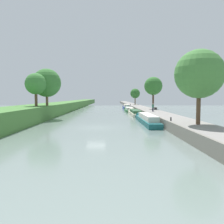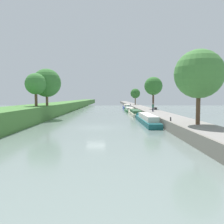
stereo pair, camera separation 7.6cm
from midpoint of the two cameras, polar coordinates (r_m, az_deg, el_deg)
The scene contains 17 objects.
ground_plane at distance 30.81m, azimuth -4.07°, elevation -3.88°, with size 160.00×160.00×0.00m, color slate.
left_grassy_bank at distance 33.83m, azimuth -25.70°, elevation -1.43°, with size 7.00×260.00×2.49m.
right_towpath at distance 31.98m, azimuth 15.97°, elevation -2.66°, with size 3.97×260.00×1.19m.
stone_quay at distance 31.44m, azimuth 12.28°, elevation -2.66°, with size 0.25×260.00×1.24m.
narrowboat_teal at distance 36.26m, azimuth 8.53°, elevation -1.79°, with size 1.83×15.49×1.99m.
narrowboat_cream at distance 52.26m, azimuth 5.63°, elevation -0.18°, with size 2.13×14.19×2.03m.
narrowboat_green at distance 66.09m, azimuth 4.17°, elevation 0.61°, with size 2.19×11.09×2.08m.
narrowboat_blue at distance 78.50m, azimuth 3.53°, elevation 1.23°, with size 2.03×11.90×2.15m.
tree_rightbank_near at distance 25.77m, azimuth 20.89°, elevation 8.84°, with size 5.11×5.11×7.86m.
tree_rightbank_midnear at distance 56.89m, azimuth 10.24°, elevation 6.39°, with size 4.40×4.40×7.81m.
tree_rightbank_midfar at distance 88.31m, azimuth 5.78°, elevation 4.62°, with size 3.71×3.71×6.15m.
tree_leftbank_downstream at distance 42.29m, azimuth -18.56°, elevation 6.65°, with size 3.72×3.72×5.77m.
tree_leftbank_upstream at distance 44.47m, azimuth -16.05°, elevation 7.00°, with size 5.26×5.26×6.87m.
person_walking at distance 45.86m, azimuth 10.14°, elevation 1.17°, with size 0.34×0.34×1.66m.
mooring_bollard_near at distance 28.62m, azimuth 14.43°, elevation -1.72°, with size 0.16×0.16×0.45m.
mooring_bollard_far at distance 83.52m, azimuth 4.59°, elevation 1.91°, with size 0.16×0.16×0.45m.
park_bench at distance 54.12m, azimuth 10.81°, elevation 0.99°, with size 0.44×1.50×0.47m.
Camera 1 is at (1.90, -30.47, 4.09)m, focal length 36.59 mm.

